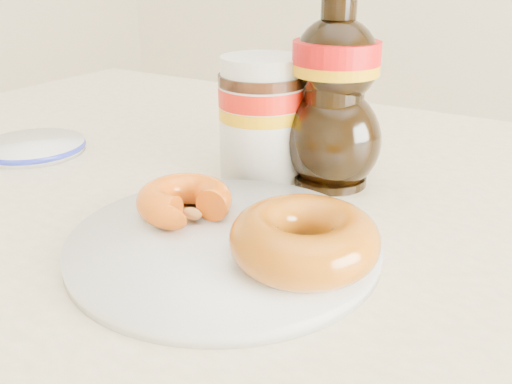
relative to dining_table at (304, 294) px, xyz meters
The scene contains 8 objects.
dining_table is the anchor object (origin of this frame).
plate 0.13m from the dining_table, 107.67° to the right, with size 0.26×0.26×0.01m.
donut_bitten 0.16m from the dining_table, 136.83° to the right, with size 0.08×0.08×0.03m, color orange.
donut_whole 0.16m from the dining_table, 64.36° to the right, with size 0.11×0.11×0.04m, color #954209.
nutella_jar 0.20m from the dining_table, 142.20° to the left, with size 0.09×0.09×0.13m.
syrup_bottle 0.21m from the dining_table, 102.51° to the left, with size 0.10×0.09×0.20m, color black, non-canonical shape.
dark_jar 0.25m from the dining_table, 129.82° to the left, with size 0.05×0.05×0.08m.
blue_rim_saucer 0.39m from the dining_table, behind, with size 0.13×0.13×0.01m.
Camera 1 is at (0.21, -0.33, 0.98)m, focal length 40.00 mm.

